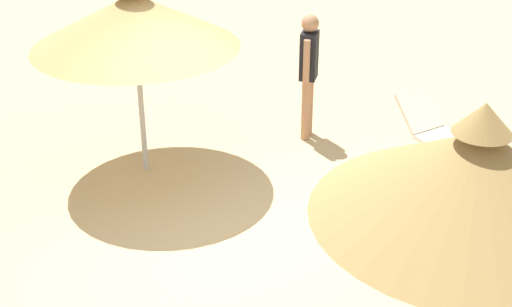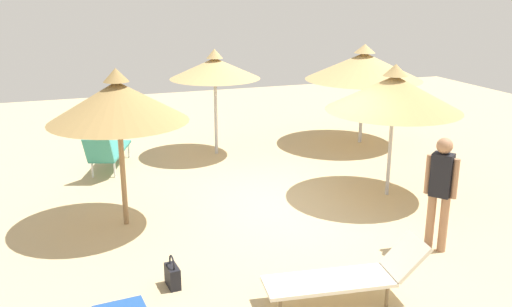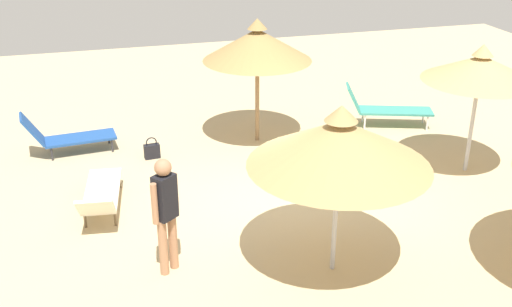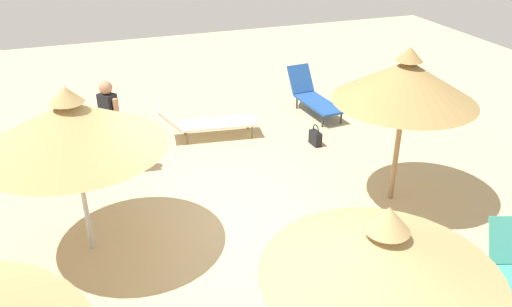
# 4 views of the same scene
# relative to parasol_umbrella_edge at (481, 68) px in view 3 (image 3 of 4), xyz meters

# --- Properties ---
(ground) EXTENTS (24.00, 24.00, 0.10)m
(ground) POSITION_rel_parasol_umbrella_edge_xyz_m (-0.56, 3.69, -2.11)
(ground) COLOR tan
(parasol_umbrella_edge) EXTENTS (2.12, 2.12, 2.51)m
(parasol_umbrella_edge) POSITION_rel_parasol_umbrella_edge_xyz_m (0.00, 0.00, 0.00)
(parasol_umbrella_edge) COLOR #B2B2B7
(parasol_umbrella_edge) RESTS_ON ground
(parasol_umbrella_back) EXTENTS (2.27, 2.27, 2.66)m
(parasol_umbrella_back) POSITION_rel_parasol_umbrella_edge_xyz_m (2.57, 3.51, 0.06)
(parasol_umbrella_back) COLOR olive
(parasol_umbrella_back) RESTS_ON ground
(parasol_umbrella_center) EXTENTS (2.52, 2.52, 2.53)m
(parasol_umbrella_center) POSITION_rel_parasol_umbrella_edge_xyz_m (-2.39, 3.78, -0.06)
(parasol_umbrella_center) COLOR #B2B2B7
(parasol_umbrella_center) RESTS_ON ground
(lounge_chair_front) EXTENTS (2.14, 0.83, 0.78)m
(lounge_chair_front) POSITION_rel_parasol_umbrella_edge_xyz_m (0.18, 6.93, -1.70)
(lounge_chair_front) COLOR silver
(lounge_chair_front) RESTS_ON ground
(lounge_chair_far_right) EXTENTS (1.18, 2.05, 0.96)m
(lounge_chair_far_right) POSITION_rel_parasol_umbrella_edge_xyz_m (2.58, 0.49, -1.62)
(lounge_chair_far_right) COLOR teal
(lounge_chair_far_right) RESTS_ON ground
(lounge_chair_near_right) EXTENTS (0.74, 1.87, 0.94)m
(lounge_chair_near_right) POSITION_rel_parasol_umbrella_edge_xyz_m (2.94, 7.51, -1.66)
(lounge_chair_near_right) COLOR #1E478C
(lounge_chair_near_right) RESTS_ON ground
(person_standing_near_left) EXTENTS (0.36, 0.41, 1.78)m
(person_standing_near_left) POSITION_rel_parasol_umbrella_edge_xyz_m (-1.78, 6.08, -1.03)
(person_standing_near_left) COLOR #A57554
(person_standing_near_left) RESTS_ON ground
(handbag) EXTENTS (0.17, 0.33, 0.46)m
(handbag) POSITION_rel_parasol_umbrella_edge_xyz_m (2.24, 5.84, -1.90)
(handbag) COLOR black
(handbag) RESTS_ON ground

